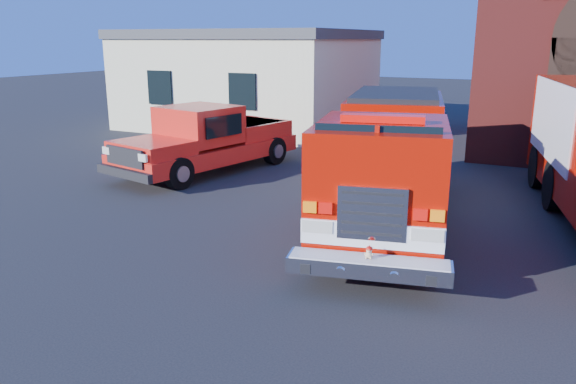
% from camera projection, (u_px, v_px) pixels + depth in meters
% --- Properties ---
extents(ground, '(100.00, 100.00, 0.00)m').
position_uv_depth(ground, '(314.00, 239.00, 11.49)').
color(ground, black).
rests_on(ground, ground).
extents(side_building, '(10.20, 8.20, 4.35)m').
position_uv_depth(side_building, '(250.00, 78.00, 25.99)').
color(side_building, beige).
rests_on(side_building, ground).
extents(fire_engine, '(4.28, 9.03, 2.68)m').
position_uv_depth(fire_engine, '(389.00, 157.00, 12.63)').
color(fire_engine, black).
rests_on(fire_engine, ground).
extents(pickup_truck, '(3.47, 6.53, 2.03)m').
position_uv_depth(pickup_truck, '(207.00, 140.00, 17.19)').
color(pickup_truck, black).
rests_on(pickup_truck, ground).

